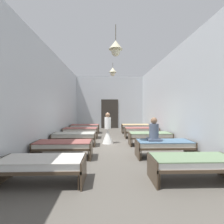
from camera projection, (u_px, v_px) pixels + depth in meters
name	position (u px, v px, depth m)	size (l,w,h in m)	color
ground_plane	(112.00, 146.00, 7.66)	(6.13, 13.50, 0.10)	#59544C
room_shell	(112.00, 99.00, 8.86)	(5.93, 13.10, 4.33)	silver
bed_left_row_0	(42.00, 164.00, 3.80)	(1.90, 0.84, 0.57)	#473828
bed_right_row_0	(192.00, 162.00, 3.91)	(1.90, 0.84, 0.57)	#473828
bed_left_row_1	(64.00, 145.00, 5.70)	(1.90, 0.84, 0.57)	#473828
bed_right_row_1	(164.00, 145.00, 5.81)	(1.90, 0.84, 0.57)	#473828
bed_left_row_2	(74.00, 136.00, 7.60)	(1.90, 0.84, 0.57)	#473828
bed_right_row_2	(150.00, 135.00, 7.71)	(1.90, 0.84, 0.57)	#473828
bed_left_row_3	(81.00, 130.00, 9.49)	(1.90, 0.84, 0.57)	#473828
bed_right_row_3	(141.00, 130.00, 9.61)	(1.90, 0.84, 0.57)	#473828
bed_left_row_4	(85.00, 126.00, 11.39)	(1.90, 0.84, 0.57)	#473828
bed_right_row_4	(136.00, 126.00, 11.50)	(1.90, 0.84, 0.57)	#473828
nurse_near_aisle	(108.00, 132.00, 8.06)	(0.52, 0.52, 1.49)	white
patient_seated_primary	(154.00, 132.00, 5.80)	(0.44, 0.44, 0.80)	#515B70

